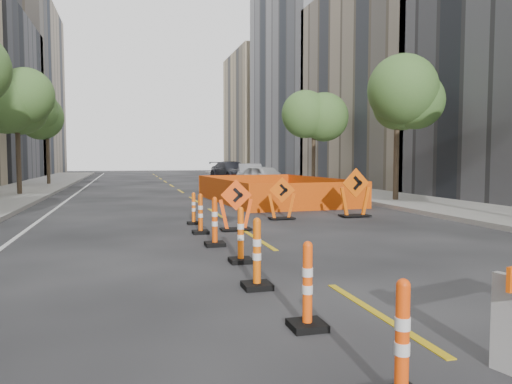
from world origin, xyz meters
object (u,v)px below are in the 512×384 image
object	(u,v)px
channelizer_3	(241,235)
parked_car_far	(232,171)
channelizer_6	(194,208)
chevron_sign_left	(236,205)
channelizer_2	(257,253)
parked_car_mid	(250,174)
parked_car_near	(264,177)
channelizer_0	(402,342)
chevron_sign_center	(282,198)
channelizer_4	(215,221)
channelizer_1	(307,285)
chevron_sign_right	(355,193)
channelizer_5	(200,214)

from	to	relation	value
channelizer_3	parked_car_far	xyz separation A→B (m)	(6.56, 32.12, 0.30)
channelizer_6	chevron_sign_left	distance (m)	1.87
channelizer_2	parked_car_mid	distance (m)	29.03
parked_car_near	parked_car_far	bearing A→B (deg)	68.34
channelizer_0	parked_car_mid	distance (m)	32.69
chevron_sign_center	channelizer_4	bearing A→B (deg)	-100.83
channelizer_1	channelizer_3	xyz separation A→B (m)	(0.06, 3.80, 0.02)
channelizer_4	parked_car_far	world-z (taller)	parked_car_far
channelizer_6	chevron_sign_center	bearing A→B (deg)	8.60
chevron_sign_right	parked_car_far	world-z (taller)	parked_car_far
chevron_sign_right	parked_car_near	world-z (taller)	chevron_sign_right
channelizer_0	parked_car_far	size ratio (longest dim) A/B	0.18
channelizer_0	parked_car_mid	world-z (taller)	parked_car_mid
channelizer_2	channelizer_4	bearing A→B (deg)	89.89
chevron_sign_left	parked_car_near	world-z (taller)	parked_car_near
channelizer_4	channelizer_6	distance (m)	3.80
parked_car_mid	parked_car_far	xyz separation A→B (m)	(-0.15, 5.82, 0.06)
channelizer_2	parked_car_far	bearing A→B (deg)	78.80
channelizer_4	parked_car_mid	world-z (taller)	parked_car_mid
channelizer_2	chevron_sign_left	world-z (taller)	chevron_sign_left
chevron_sign_right	parked_car_near	bearing A→B (deg)	81.35
channelizer_2	channelizer_6	xyz separation A→B (m)	(0.03, 7.59, -0.07)
channelizer_0	channelizer_4	size ratio (longest dim) A/B	0.93
channelizer_4	chevron_sign_left	world-z (taller)	chevron_sign_left
channelizer_3	chevron_sign_left	size ratio (longest dim) A/B	0.76
channelizer_5	chevron_sign_center	bearing A→B (deg)	38.10
channelizer_2	channelizer_6	bearing A→B (deg)	89.80
channelizer_1	parked_car_mid	xyz separation A→B (m)	(6.77, 30.10, 0.25)
channelizer_5	chevron_sign_left	xyz separation A→B (m)	(1.02, 0.31, 0.17)
channelizer_6	channelizer_0	bearing A→B (deg)	-89.05
channelizer_5	parked_car_far	distance (m)	29.13
channelizer_2	channelizer_3	xyz separation A→B (m)	(0.18, 1.90, -0.01)
chevron_sign_center	chevron_sign_right	distance (m)	2.60
parked_car_far	channelizer_2	bearing A→B (deg)	-112.18
channelizer_1	chevron_sign_center	size ratio (longest dim) A/B	0.76
parked_car_mid	parked_car_far	bearing A→B (deg)	101.97
channelizer_0	channelizer_2	xyz separation A→B (m)	(-0.22, 3.80, 0.02)
chevron_sign_center	parked_car_far	distance (m)	26.27
channelizer_0	chevron_sign_left	size ratio (longest dim) A/B	0.74
channelizer_1	channelizer_5	world-z (taller)	channelizer_5
channelizer_3	parked_car_near	xyz separation A→B (m)	(6.35, 21.12, 0.23)
channelizer_4	parked_car_near	world-z (taller)	parked_car_near
channelizer_6	chevron_sign_right	distance (m)	5.53
channelizer_0	channelizer_6	size ratio (longest dim) A/B	1.08
chevron_sign_right	channelizer_1	bearing A→B (deg)	-123.44
channelizer_4	channelizer_3	bearing A→B (deg)	-84.87
channelizer_0	parked_car_far	distance (m)	38.38
channelizer_2	parked_car_mid	xyz separation A→B (m)	(6.89, 28.20, 0.22)
channelizer_0	parked_car_mid	bearing A→B (deg)	78.23
channelizer_1	channelizer_6	xyz separation A→B (m)	(-0.09, 9.49, -0.04)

